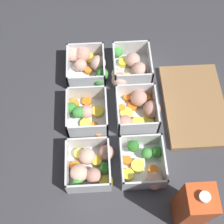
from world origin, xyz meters
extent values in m
plane|color=#38383D|center=(0.00, 0.00, 0.00)|extent=(4.00, 4.00, 0.00)
cube|color=white|center=(-0.16, -0.07, 0.00)|extent=(0.13, 0.12, 0.00)
cube|color=white|center=(-0.16, -0.13, 0.03)|extent=(0.13, 0.01, 0.07)
cube|color=white|center=(-0.16, -0.02, 0.03)|extent=(0.13, 0.00, 0.07)
cube|color=white|center=(-0.22, -0.07, 0.03)|extent=(0.01, 0.12, 0.07)
cube|color=white|center=(-0.10, -0.07, 0.03)|extent=(0.01, 0.12, 0.07)
sphere|color=beige|center=(-0.18, -0.03, 0.03)|extent=(0.07, 0.07, 0.05)
sphere|color=#D19E8C|center=(-0.22, -0.11, 0.03)|extent=(0.05, 0.05, 0.05)
cylinder|color=yellow|center=(-0.21, -0.06, 0.01)|extent=(0.05, 0.05, 0.01)
sphere|color=#D19E8C|center=(-0.17, -0.09, 0.02)|extent=(0.06, 0.06, 0.04)
cylinder|color=orange|center=(-0.16, -0.07, 0.01)|extent=(0.03, 0.03, 0.01)
cylinder|color=#DBC647|center=(-0.12, -0.12, 0.01)|extent=(0.04, 0.04, 0.01)
cylinder|color=#49883F|center=(-0.11, -0.03, 0.01)|extent=(0.01, 0.01, 0.02)
sphere|color=#388433|center=(-0.11, -0.03, 0.04)|extent=(0.04, 0.04, 0.04)
sphere|color=tan|center=(-0.21, -0.08, 0.03)|extent=(0.06, 0.06, 0.05)
cylinder|color=#49883F|center=(-0.13, -0.02, 0.01)|extent=(0.01, 0.01, 0.02)
sphere|color=#388433|center=(-0.13, -0.02, 0.03)|extent=(0.04, 0.04, 0.04)
cube|color=white|center=(0.00, -0.07, 0.00)|extent=(0.13, 0.12, 0.00)
cube|color=white|center=(0.00, -0.13, 0.03)|extent=(0.13, 0.01, 0.07)
cube|color=white|center=(0.00, -0.02, 0.03)|extent=(0.13, 0.00, 0.07)
cube|color=white|center=(-0.06, -0.07, 0.03)|extent=(0.01, 0.12, 0.07)
cube|color=white|center=(0.06, -0.07, 0.03)|extent=(0.01, 0.12, 0.07)
cylinder|color=orange|center=(-0.05, -0.07, 0.01)|extent=(0.04, 0.04, 0.01)
cylinder|color=#519448|center=(0.00, -0.10, 0.01)|extent=(0.01, 0.01, 0.02)
sphere|color=#42933D|center=(0.00, -0.10, 0.03)|extent=(0.03, 0.03, 0.03)
cylinder|color=#49883F|center=(-0.02, -0.12, 0.01)|extent=(0.01, 0.01, 0.01)
sphere|color=#388433|center=(-0.02, -0.12, 0.03)|extent=(0.03, 0.03, 0.03)
cylinder|color=#DBC647|center=(0.03, -0.08, 0.01)|extent=(0.05, 0.05, 0.01)
sphere|color=#D19E8C|center=(-0.01, -0.08, 0.02)|extent=(0.06, 0.06, 0.04)
cylinder|color=yellow|center=(-0.01, -0.04, 0.01)|extent=(0.05, 0.05, 0.01)
cylinder|color=orange|center=(-0.04, -0.11, 0.01)|extent=(0.04, 0.04, 0.01)
cylinder|color=orange|center=(0.03, -0.05, 0.01)|extent=(0.03, 0.03, 0.01)
cylinder|color=orange|center=(0.06, -0.04, 0.01)|extent=(0.04, 0.04, 0.01)
cube|color=white|center=(0.16, -0.07, 0.00)|extent=(0.13, 0.12, 0.00)
cube|color=white|center=(0.16, -0.13, 0.03)|extent=(0.13, 0.01, 0.07)
cube|color=white|center=(0.16, -0.02, 0.03)|extent=(0.13, 0.00, 0.07)
cube|color=white|center=(0.10, -0.07, 0.03)|extent=(0.01, 0.12, 0.07)
cube|color=white|center=(0.22, -0.07, 0.03)|extent=(0.01, 0.12, 0.07)
cylinder|color=orange|center=(0.16, -0.11, 0.01)|extent=(0.04, 0.04, 0.01)
sphere|color=tan|center=(0.19, -0.06, 0.03)|extent=(0.06, 0.06, 0.04)
sphere|color=tan|center=(0.13, -0.02, 0.03)|extent=(0.04, 0.04, 0.04)
cylinder|color=#DBC647|center=(0.12, -0.10, 0.01)|extent=(0.04, 0.04, 0.02)
sphere|color=beige|center=(0.13, -0.08, 0.03)|extent=(0.06, 0.06, 0.05)
cylinder|color=#DBC647|center=(0.20, -0.03, 0.01)|extent=(0.05, 0.05, 0.01)
cylinder|color=#407A37|center=(0.17, -0.03, 0.01)|extent=(0.01, 0.01, 0.01)
sphere|color=#2D7228|center=(0.17, -0.03, 0.03)|extent=(0.03, 0.03, 0.03)
cylinder|color=#519448|center=(0.21, -0.10, 0.01)|extent=(0.01, 0.01, 0.01)
sphere|color=#42933D|center=(0.21, -0.10, 0.03)|extent=(0.03, 0.03, 0.03)
sphere|color=beige|center=(0.18, -0.10, 0.03)|extent=(0.06, 0.06, 0.05)
cylinder|color=yellow|center=(0.14, -0.05, 0.01)|extent=(0.04, 0.04, 0.01)
cube|color=white|center=(-0.16, 0.07, 0.00)|extent=(0.13, 0.12, 0.00)
cube|color=white|center=(-0.16, 0.02, 0.03)|extent=(0.13, 0.00, 0.07)
cube|color=white|center=(-0.16, 0.13, 0.03)|extent=(0.13, 0.01, 0.07)
cube|color=white|center=(-0.22, 0.07, 0.03)|extent=(0.01, 0.12, 0.07)
cube|color=white|center=(-0.10, 0.07, 0.03)|extent=(0.01, 0.12, 0.07)
sphere|color=#D19E8C|center=(-0.14, 0.09, 0.03)|extent=(0.07, 0.07, 0.05)
cylinder|color=yellow|center=(-0.11, 0.11, 0.01)|extent=(0.04, 0.04, 0.02)
cylinder|color=yellow|center=(-0.18, 0.05, 0.01)|extent=(0.03, 0.03, 0.02)
sphere|color=#D19E8C|center=(-0.18, 0.08, 0.03)|extent=(0.05, 0.05, 0.05)
cylinder|color=#DBC647|center=(-0.12, 0.06, 0.01)|extent=(0.04, 0.04, 0.02)
sphere|color=beige|center=(-0.13, 0.03, 0.02)|extent=(0.05, 0.05, 0.04)
sphere|color=#D19E8C|center=(-0.11, 0.03, 0.03)|extent=(0.07, 0.07, 0.05)
cylinder|color=#519448|center=(-0.22, 0.03, 0.01)|extent=(0.01, 0.01, 0.01)
sphere|color=#42933D|center=(-0.22, 0.03, 0.03)|extent=(0.03, 0.03, 0.03)
cube|color=white|center=(0.00, 0.07, 0.00)|extent=(0.13, 0.12, 0.00)
cube|color=white|center=(0.00, 0.02, 0.03)|extent=(0.13, 0.00, 0.07)
cube|color=white|center=(0.00, 0.13, 0.03)|extent=(0.13, 0.01, 0.07)
cube|color=white|center=(-0.06, 0.07, 0.03)|extent=(0.01, 0.12, 0.07)
cube|color=white|center=(0.06, 0.07, 0.03)|extent=(0.01, 0.12, 0.07)
sphere|color=tan|center=(0.04, 0.04, 0.03)|extent=(0.06, 0.06, 0.04)
cylinder|color=orange|center=(-0.05, 0.11, 0.01)|extent=(0.04, 0.04, 0.01)
cylinder|color=#DBC647|center=(0.04, 0.07, 0.01)|extent=(0.05, 0.05, 0.02)
cylinder|color=orange|center=(-0.06, 0.05, 0.01)|extent=(0.04, 0.04, 0.01)
cylinder|color=orange|center=(-0.02, 0.07, 0.01)|extent=(0.04, 0.04, 0.01)
cylinder|color=#DBC647|center=(0.03, 0.10, 0.01)|extent=(0.04, 0.04, 0.01)
cylinder|color=orange|center=(-0.02, 0.03, 0.01)|extent=(0.02, 0.02, 0.02)
cylinder|color=#DBC647|center=(0.00, 0.04, 0.01)|extent=(0.05, 0.05, 0.01)
sphere|color=tan|center=(-0.04, 0.08, 0.03)|extent=(0.06, 0.06, 0.05)
sphere|color=tan|center=(0.00, 0.12, 0.03)|extent=(0.07, 0.07, 0.05)
cube|color=white|center=(0.16, 0.07, 0.00)|extent=(0.13, 0.12, 0.00)
cube|color=white|center=(0.16, 0.02, 0.03)|extent=(0.13, 0.00, 0.07)
cube|color=white|center=(0.16, 0.13, 0.03)|extent=(0.13, 0.01, 0.07)
cube|color=white|center=(0.10, 0.07, 0.03)|extent=(0.01, 0.12, 0.07)
cube|color=white|center=(0.22, 0.07, 0.03)|extent=(0.01, 0.12, 0.07)
cylinder|color=#DBC647|center=(0.16, 0.06, 0.01)|extent=(0.05, 0.05, 0.01)
sphere|color=#D19E8C|center=(0.21, 0.10, 0.03)|extent=(0.07, 0.07, 0.05)
cylinder|color=orange|center=(0.18, 0.10, 0.01)|extent=(0.04, 0.04, 0.01)
cylinder|color=yellow|center=(0.19, 0.03, 0.01)|extent=(0.03, 0.03, 0.02)
cylinder|color=#519448|center=(0.13, 0.09, 0.01)|extent=(0.01, 0.01, 0.01)
sphere|color=#42933D|center=(0.13, 0.09, 0.03)|extent=(0.03, 0.03, 0.03)
cylinder|color=#407A37|center=(0.13, 0.12, 0.01)|extent=(0.01, 0.01, 0.01)
sphere|color=#2D7228|center=(0.13, 0.12, 0.03)|extent=(0.03, 0.03, 0.03)
cylinder|color=#407A37|center=(0.11, 0.05, 0.01)|extent=(0.01, 0.01, 0.02)
sphere|color=#2D7228|center=(0.11, 0.05, 0.03)|extent=(0.03, 0.03, 0.03)
cylinder|color=orange|center=(0.15, 0.03, 0.01)|extent=(0.03, 0.03, 0.01)
cube|color=#D14C1E|center=(0.29, 0.17, 0.10)|extent=(0.07, 0.07, 0.19)
cylinder|color=white|center=(0.29, 0.17, 0.20)|extent=(0.02, 0.02, 0.01)
cube|color=olive|center=(-0.02, 0.25, 0.01)|extent=(0.28, 0.18, 0.02)
camera|label=1|loc=(0.42, -0.02, 0.84)|focal=50.00mm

